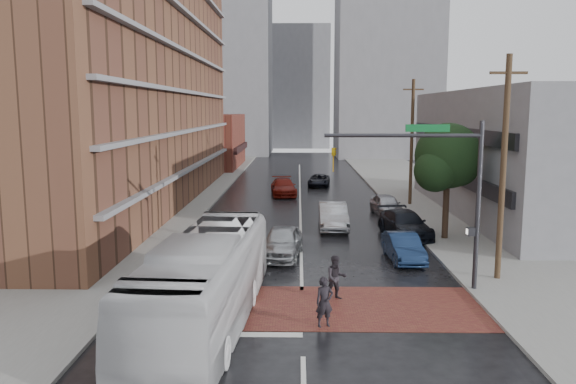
{
  "coord_description": "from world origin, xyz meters",
  "views": [
    {
      "loc": [
        -0.17,
        -20.56,
        7.65
      ],
      "look_at": [
        -0.68,
        7.61,
        3.5
      ],
      "focal_mm": 35.0,
      "sensor_mm": 36.0,
      "label": 1
    }
  ],
  "objects_px": {
    "pedestrian_a": "(324,302)",
    "pedestrian_b": "(336,278)",
    "car_travel_a": "(282,242)",
    "suv_travel": "(319,180)",
    "car_parked_mid": "(405,224)",
    "car_parked_near": "(403,247)",
    "car_travel_b": "(333,216)",
    "car_parked_far": "(386,205)",
    "transit_bus": "(206,282)",
    "car_travel_c": "(283,187)"
  },
  "relations": [
    {
      "from": "pedestrian_a",
      "to": "pedestrian_b",
      "type": "distance_m",
      "value": 2.95
    },
    {
      "from": "car_travel_a",
      "to": "suv_travel",
      "type": "xyz_separation_m",
      "value": [
        2.93,
        27.43,
        -0.2
      ]
    },
    {
      "from": "car_parked_mid",
      "to": "car_travel_a",
      "type": "bearing_deg",
      "value": -154.88
    },
    {
      "from": "pedestrian_b",
      "to": "car_parked_near",
      "type": "xyz_separation_m",
      "value": [
        3.82,
        6.01,
        -0.21
      ]
    },
    {
      "from": "car_travel_a",
      "to": "car_travel_b",
      "type": "distance_m",
      "value": 7.78
    },
    {
      "from": "car_travel_a",
      "to": "car_parked_far",
      "type": "bearing_deg",
      "value": 65.03
    },
    {
      "from": "car_parked_near",
      "to": "car_parked_far",
      "type": "relative_size",
      "value": 0.96
    },
    {
      "from": "car_travel_a",
      "to": "suv_travel",
      "type": "relative_size",
      "value": 1.09
    },
    {
      "from": "car_parked_near",
      "to": "transit_bus",
      "type": "bearing_deg",
      "value": -136.65
    },
    {
      "from": "transit_bus",
      "to": "car_travel_c",
      "type": "xyz_separation_m",
      "value": [
        1.91,
        30.98,
        -0.92
      ]
    },
    {
      "from": "transit_bus",
      "to": "pedestrian_b",
      "type": "xyz_separation_m",
      "value": [
        4.78,
        3.03,
        -0.76
      ]
    },
    {
      "from": "car_travel_c",
      "to": "car_parked_far",
      "type": "bearing_deg",
      "value": -55.7
    },
    {
      "from": "suv_travel",
      "to": "car_parked_near",
      "type": "xyz_separation_m",
      "value": [
        3.28,
        -27.96,
        0.09
      ]
    },
    {
      "from": "car_travel_b",
      "to": "car_travel_c",
      "type": "height_order",
      "value": "car_travel_b"
    },
    {
      "from": "car_parked_mid",
      "to": "car_travel_b",
      "type": "bearing_deg",
      "value": 143.32
    },
    {
      "from": "car_travel_b",
      "to": "suv_travel",
      "type": "height_order",
      "value": "car_travel_b"
    },
    {
      "from": "car_travel_b",
      "to": "car_parked_near",
      "type": "distance_m",
      "value": 8.28
    },
    {
      "from": "car_travel_a",
      "to": "car_travel_c",
      "type": "xyz_separation_m",
      "value": [
        -0.48,
        21.41,
        -0.05
      ]
    },
    {
      "from": "pedestrian_a",
      "to": "car_parked_near",
      "type": "relative_size",
      "value": 0.43
    },
    {
      "from": "car_parked_far",
      "to": "car_travel_b",
      "type": "bearing_deg",
      "value": -136.16
    },
    {
      "from": "pedestrian_b",
      "to": "car_travel_c",
      "type": "xyz_separation_m",
      "value": [
        -2.87,
        27.95,
        -0.16
      ]
    },
    {
      "from": "transit_bus",
      "to": "pedestrian_a",
      "type": "xyz_separation_m",
      "value": [
        4.17,
        0.14,
        -0.77
      ]
    },
    {
      "from": "car_travel_c",
      "to": "car_parked_mid",
      "type": "relative_size",
      "value": 0.97
    },
    {
      "from": "car_parked_near",
      "to": "car_parked_far",
      "type": "xyz_separation_m",
      "value": [
        1.1,
        12.64,
        0.05
      ]
    },
    {
      "from": "car_parked_far",
      "to": "suv_travel",
      "type": "bearing_deg",
      "value": 100.12
    },
    {
      "from": "car_parked_near",
      "to": "car_parked_far",
      "type": "height_order",
      "value": "car_parked_far"
    },
    {
      "from": "pedestrian_a",
      "to": "car_travel_b",
      "type": "relative_size",
      "value": 0.36
    },
    {
      "from": "car_travel_c",
      "to": "car_parked_mid",
      "type": "height_order",
      "value": "car_parked_mid"
    },
    {
      "from": "car_travel_a",
      "to": "car_travel_c",
      "type": "relative_size",
      "value": 0.91
    },
    {
      "from": "suv_travel",
      "to": "transit_bus",
      "type": "bearing_deg",
      "value": -91.84
    },
    {
      "from": "suv_travel",
      "to": "pedestrian_b",
      "type": "bearing_deg",
      "value": -84.57
    },
    {
      "from": "car_travel_b",
      "to": "car_travel_c",
      "type": "bearing_deg",
      "value": 104.13
    },
    {
      "from": "car_travel_a",
      "to": "car_parked_mid",
      "type": "height_order",
      "value": "car_travel_a"
    },
    {
      "from": "car_parked_near",
      "to": "car_parked_mid",
      "type": "height_order",
      "value": "car_parked_mid"
    },
    {
      "from": "pedestrian_b",
      "to": "car_parked_mid",
      "type": "relative_size",
      "value": 0.34
    },
    {
      "from": "car_travel_b",
      "to": "pedestrian_b",
      "type": "bearing_deg",
      "value": -92.9
    },
    {
      "from": "transit_bus",
      "to": "car_travel_c",
      "type": "relative_size",
      "value": 2.31
    },
    {
      "from": "pedestrian_a",
      "to": "car_parked_near",
      "type": "bearing_deg",
      "value": 43.61
    },
    {
      "from": "car_travel_b",
      "to": "car_parked_mid",
      "type": "height_order",
      "value": "car_travel_b"
    },
    {
      "from": "car_travel_a",
      "to": "car_parked_far",
      "type": "relative_size",
      "value": 1.08
    },
    {
      "from": "transit_bus",
      "to": "car_travel_a",
      "type": "relative_size",
      "value": 2.53
    },
    {
      "from": "pedestrian_b",
      "to": "car_parked_far",
      "type": "xyz_separation_m",
      "value": [
        4.92,
        18.64,
        -0.16
      ]
    },
    {
      "from": "pedestrian_a",
      "to": "suv_travel",
      "type": "distance_m",
      "value": 36.88
    },
    {
      "from": "pedestrian_b",
      "to": "suv_travel",
      "type": "relative_size",
      "value": 0.42
    },
    {
      "from": "suv_travel",
      "to": "car_parked_mid",
      "type": "height_order",
      "value": "car_parked_mid"
    },
    {
      "from": "car_travel_b",
      "to": "suv_travel",
      "type": "bearing_deg",
      "value": 90.52
    },
    {
      "from": "car_travel_c",
      "to": "car_parked_far",
      "type": "distance_m",
      "value": 12.13
    },
    {
      "from": "car_travel_a",
      "to": "car_parked_near",
      "type": "height_order",
      "value": "car_travel_a"
    },
    {
      "from": "suv_travel",
      "to": "car_parked_mid",
      "type": "distance_m",
      "value": 22.94
    },
    {
      "from": "car_parked_far",
      "to": "car_travel_a",
      "type": "bearing_deg",
      "value": -126.94
    }
  ]
}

